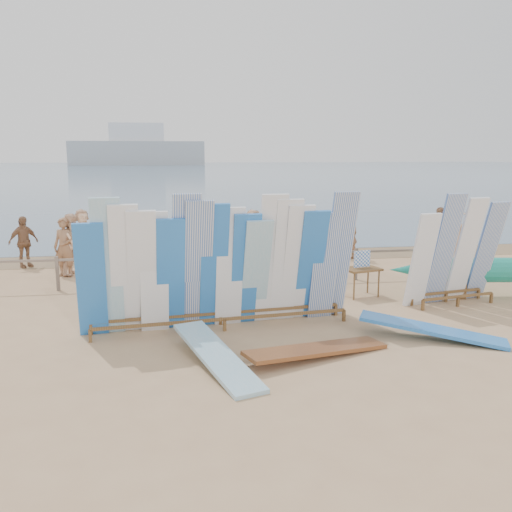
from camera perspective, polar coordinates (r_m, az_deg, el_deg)
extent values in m
plane|color=tan|center=(11.78, -3.40, -6.45)|extent=(160.00, 160.00, 0.00)
cube|color=#445F7A|center=(139.26, -8.54, 9.05)|extent=(320.00, 240.00, 0.02)
cube|color=olive|center=(18.77, -5.52, -0.05)|extent=(40.00, 2.60, 0.01)
cube|color=#999EA3|center=(191.53, -12.36, 10.52)|extent=(45.00, 8.00, 8.00)
cube|color=silver|center=(191.68, -12.44, 12.61)|extent=(18.00, 6.00, 6.00)
cube|color=gray|center=(14.50, -4.58, 0.03)|extent=(12.00, 0.06, 0.06)
cube|color=gray|center=(14.83, -20.17, -1.74)|extent=(0.08, 0.08, 0.90)
cube|color=gray|center=(14.56, -12.43, -1.55)|extent=(0.08, 0.08, 0.90)
cube|color=gray|center=(14.57, -4.56, -1.32)|extent=(0.08, 0.08, 0.90)
cube|color=gray|center=(14.85, 3.16, -1.08)|extent=(0.08, 0.08, 0.90)
cube|color=gray|center=(15.38, 10.47, -0.83)|extent=(0.08, 0.08, 0.90)
cube|color=gray|center=(16.15, 17.18, -0.59)|extent=(0.08, 0.08, 0.90)
cube|color=brown|center=(10.82, -3.33, -6.65)|extent=(5.10, 0.59, 0.06)
cube|color=brown|center=(11.22, -3.78, -6.01)|extent=(5.10, 0.59, 0.06)
cube|color=blue|center=(10.61, -16.97, -2.51)|extent=(0.60, 0.67, 2.26)
cube|color=#80B7CE|center=(10.56, -15.34, -1.23)|extent=(0.61, 0.75, 2.71)
cube|color=white|center=(10.57, -13.63, -1.49)|extent=(0.62, 0.84, 2.58)
cube|color=white|center=(10.59, -11.92, -1.72)|extent=(0.62, 0.88, 2.47)
cube|color=white|center=(10.61, -10.67, -1.76)|extent=(0.59, 0.58, 2.43)
cube|color=blue|center=(10.65, -8.98, -2.03)|extent=(0.61, 0.73, 2.29)
cube|color=silver|center=(10.63, -7.33, -0.73)|extent=(0.62, 0.79, 2.75)
cube|color=silver|center=(10.68, -6.10, -1.01)|extent=(0.62, 0.88, 2.63)
cube|color=blue|center=(10.74, -4.44, -1.12)|extent=(0.61, 0.74, 2.55)
cube|color=white|center=(10.80, -2.80, -1.24)|extent=(0.60, 0.63, 2.47)
cube|color=blue|center=(10.88, -1.19, -1.49)|extent=(0.61, 0.75, 2.34)
cube|color=#80B7CE|center=(10.95, -0.01, -1.75)|extent=(0.62, 0.83, 2.21)
cube|color=white|center=(10.99, 1.57, -0.40)|extent=(0.61, 0.74, 2.71)
cube|color=white|center=(11.09, 3.12, -0.58)|extent=(0.61, 0.74, 2.61)
cube|color=white|center=(11.17, 4.24, -0.82)|extent=(0.62, 0.79, 2.49)
cube|color=blue|center=(11.29, 5.74, -1.03)|extent=(0.62, 0.84, 2.37)
cube|color=silver|center=(11.40, 7.22, -1.08)|extent=(0.60, 0.61, 2.32)
cube|color=silver|center=(11.48, 8.69, 0.04)|extent=(0.62, 0.84, 2.74)
cube|color=brown|center=(13.34, 20.52, -4.02)|extent=(1.90, 0.40, 0.06)
cube|color=brown|center=(13.65, 19.39, -3.62)|extent=(1.90, 0.40, 0.06)
cube|color=white|center=(12.77, 17.06, -0.48)|extent=(0.62, 0.66, 2.20)
cube|color=silver|center=(13.09, 19.23, 0.61)|extent=(0.65, 0.80, 2.63)
cube|color=white|center=(13.48, 21.21, 0.53)|extent=(0.65, 0.82, 2.52)
cube|color=silver|center=(13.88, 23.08, 0.44)|extent=(0.65, 0.83, 2.42)
cube|color=brown|center=(14.27, 19.87, -3.27)|extent=(0.62, 0.70, 0.38)
cone|color=#1A937C|center=(13.88, 16.34, -1.41)|extent=(1.33, 0.78, 0.58)
cube|color=brown|center=(13.54, 11.06, -1.36)|extent=(0.99, 0.81, 0.05)
cube|color=white|center=(13.49, 11.10, -0.30)|extent=(0.45, 0.15, 0.41)
cube|color=#80B7CE|center=(9.20, -4.20, -11.47)|extent=(1.38, 2.73, 0.38)
cube|color=brown|center=(9.64, 6.42, -10.44)|extent=(2.73, 1.42, 0.25)
cube|color=blue|center=(10.92, 17.99, -8.35)|extent=(2.66, 1.70, 0.39)
cube|color=red|center=(15.68, -0.40, -0.86)|extent=(0.61, 0.56, 0.05)
cube|color=red|center=(15.87, -0.48, 0.37)|extent=(0.59, 0.21, 0.58)
cube|color=red|center=(15.28, -2.83, -1.28)|extent=(0.56, 0.52, 0.05)
cube|color=red|center=(15.46, -2.99, -0.12)|extent=(0.54, 0.19, 0.53)
cube|color=red|center=(15.91, 6.93, -0.14)|extent=(0.65, 0.80, 0.51)
cube|color=red|center=(16.12, 7.07, 1.16)|extent=(0.44, 0.30, 0.32)
imported|color=tan|center=(18.65, 9.04, 2.65)|extent=(1.20, 1.16, 1.83)
imported|color=#8C6042|center=(18.40, 9.73, 2.36)|extent=(0.66, 0.40, 1.73)
imported|color=beige|center=(19.13, -17.77, 2.23)|extent=(1.57, 1.27, 1.67)
imported|color=#8C6042|center=(16.43, -19.53, 0.87)|extent=(0.69, 0.51, 1.70)
imported|color=beige|center=(16.59, -18.70, 1.17)|extent=(0.61, 0.94, 1.79)
imported|color=tan|center=(16.90, -5.47, 1.87)|extent=(0.69, 1.23, 1.80)
imported|color=beige|center=(18.01, -0.29, 2.27)|extent=(1.03, 1.64, 1.69)
imported|color=#8C6042|center=(18.22, -23.28, 1.37)|extent=(0.97, 0.92, 1.60)
imported|color=#8C6042|center=(16.03, -8.36, 1.37)|extent=(1.15, 0.97, 1.82)
imported|color=beige|center=(16.71, 5.14, 1.80)|extent=(0.86, 0.97, 1.82)
imported|color=#8C6042|center=(18.04, 18.76, 1.97)|extent=(1.17, 0.73, 1.85)
imported|color=tan|center=(17.29, 3.43, 1.64)|extent=(0.79, 0.77, 1.53)
imported|color=tan|center=(18.80, 20.08, 2.18)|extent=(1.05, 1.25, 1.82)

